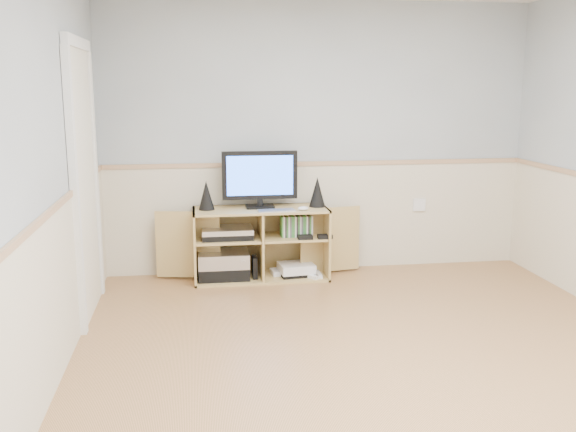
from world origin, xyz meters
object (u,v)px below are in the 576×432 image
(monitor, at_px, (260,177))
(keyboard, at_px, (277,210))
(media_cabinet, at_px, (260,241))
(game_consoles, at_px, (295,270))

(monitor, xyz_separation_m, keyboard, (0.13, -0.19, -0.27))
(media_cabinet, bearing_deg, keyboard, -56.87)
(game_consoles, bearing_deg, keyboard, -145.52)
(keyboard, xyz_separation_m, game_consoles, (0.19, 0.13, -0.59))
(media_cabinet, xyz_separation_m, monitor, (0.00, -0.01, 0.60))
(game_consoles, bearing_deg, monitor, 169.00)
(monitor, relative_size, game_consoles, 1.49)
(monitor, distance_m, keyboard, 0.36)
(media_cabinet, relative_size, game_consoles, 4.15)
(keyboard, height_order, game_consoles, keyboard)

